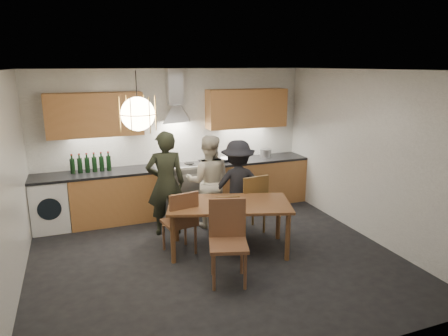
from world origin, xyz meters
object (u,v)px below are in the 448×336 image
object	(u,v)px
person_left	(166,183)
person_right	(238,185)
mixing_bowl	(227,159)
stock_pot	(265,153)
person_mid	(209,181)
chair_back_left	(181,219)
chair_front	(228,235)
dining_table	(229,208)
wine_bottles	(91,163)

from	to	relation	value
person_left	person_right	xyz separation A→B (m)	(1.15, -0.20, -0.10)
mixing_bowl	stock_pot	size ratio (longest dim) A/B	1.23
person_left	stock_pot	distance (m)	2.37
person_mid	chair_back_left	bearing A→B (deg)	71.77
person_left	person_mid	bearing A→B (deg)	-169.63
person_left	mixing_bowl	xyz separation A→B (m)	(1.36, 0.84, 0.09)
chair_front	person_mid	size ratio (longest dim) A/B	0.66
person_right	chair_front	bearing A→B (deg)	74.92
dining_table	chair_front	bearing A→B (deg)	-94.76
chair_back_left	person_right	distance (m)	1.30
stock_pot	wine_bottles	world-z (taller)	wine_bottles
dining_table	chair_front	size ratio (longest dim) A/B	1.85
chair_back_left	chair_front	xyz separation A→B (m)	(0.38, -0.85, 0.05)
chair_back_left	wine_bottles	size ratio (longest dim) A/B	1.44
dining_table	chair_back_left	distance (m)	0.70
person_left	dining_table	bearing A→B (deg)	133.05
person_right	wine_bottles	xyz separation A→B (m)	(-2.22, 1.12, 0.32)
person_mid	wine_bottles	distance (m)	2.02
dining_table	person_right	bearing A→B (deg)	76.95
person_right	wine_bottles	bearing A→B (deg)	-14.82
chair_back_left	wine_bottles	bearing A→B (deg)	-67.23
person_right	mixing_bowl	size ratio (longest dim) A/B	5.61
chair_back_left	person_right	size ratio (longest dim) A/B	0.64
chair_back_left	mixing_bowl	bearing A→B (deg)	-138.28
dining_table	wine_bottles	distance (m)	2.61
chair_front	wine_bottles	size ratio (longest dim) A/B	1.57
dining_table	person_mid	distance (m)	1.00
chair_back_left	chair_front	world-z (taller)	chair_front
person_left	wine_bottles	bearing A→B (deg)	-34.98
chair_back_left	person_mid	world-z (taller)	person_mid
person_left	stock_pot	xyz separation A→B (m)	(2.19, 0.88, 0.13)
mixing_bowl	wine_bottles	distance (m)	2.44
dining_table	person_mid	bearing A→B (deg)	106.72
chair_front	person_mid	world-z (taller)	person_mid
mixing_bowl	stock_pot	bearing A→B (deg)	3.24
mixing_bowl	chair_front	bearing A→B (deg)	-110.96
person_mid	person_right	bearing A→B (deg)	168.65
person_left	person_mid	xyz separation A→B (m)	(0.73, 0.06, -0.06)
chair_front	stock_pot	size ratio (longest dim) A/B	4.81
wine_bottles	dining_table	bearing A→B (deg)	-46.06
wine_bottles	person_right	bearing A→B (deg)	-26.68
person_left	mixing_bowl	size ratio (longest dim) A/B	6.34
person_left	person_right	distance (m)	1.17
chair_back_left	mixing_bowl	distance (m)	2.17
person_mid	wine_bottles	size ratio (longest dim) A/B	2.36
wine_bottles	stock_pot	bearing A→B (deg)	-0.64
dining_table	mixing_bowl	world-z (taller)	mixing_bowl
person_mid	stock_pot	size ratio (longest dim) A/B	7.23
person_left	wine_bottles	world-z (taller)	person_left
person_mid	mixing_bowl	distance (m)	1.01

